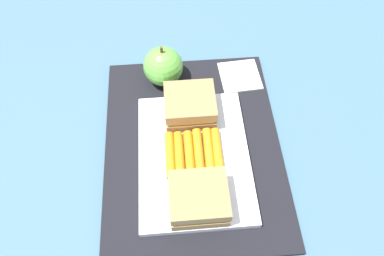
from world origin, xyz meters
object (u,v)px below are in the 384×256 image
(sandwich_half_right, at_px, (190,106))
(apple, at_px, (163,66))
(carrot_sticks_bundle, at_px, (194,153))
(sandwich_half_left, at_px, (199,199))
(paper_napkin, at_px, (240,76))
(food_tray, at_px, (194,157))

(sandwich_half_right, height_order, apple, apple)
(carrot_sticks_bundle, relative_size, apple, 1.08)
(sandwich_half_left, bearing_deg, sandwich_half_right, 0.00)
(sandwich_half_right, height_order, paper_napkin, sandwich_half_right)
(food_tray, distance_m, sandwich_half_right, 0.08)
(sandwich_half_left, xyz_separation_m, sandwich_half_right, (0.16, 0.00, 0.00))
(sandwich_half_right, xyz_separation_m, carrot_sticks_bundle, (-0.08, 0.00, -0.02))
(sandwich_half_left, distance_m, sandwich_half_right, 0.16)
(carrot_sticks_bundle, bearing_deg, food_tray, -173.29)
(sandwich_half_right, bearing_deg, apple, 24.64)
(food_tray, distance_m, sandwich_half_left, 0.08)
(food_tray, relative_size, paper_napkin, 3.29)
(sandwich_half_left, xyz_separation_m, apple, (0.24, 0.04, 0.00))
(food_tray, relative_size, sandwich_half_left, 2.88)
(food_tray, relative_size, carrot_sticks_bundle, 2.65)
(carrot_sticks_bundle, distance_m, apple, 0.17)
(food_tray, bearing_deg, paper_napkin, -31.20)
(carrot_sticks_bundle, distance_m, paper_napkin, 0.19)
(apple, bearing_deg, carrot_sticks_bundle, -166.40)
(sandwich_half_left, bearing_deg, apple, 9.30)
(sandwich_half_left, distance_m, paper_napkin, 0.26)
(sandwich_half_left, height_order, paper_napkin, sandwich_half_left)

